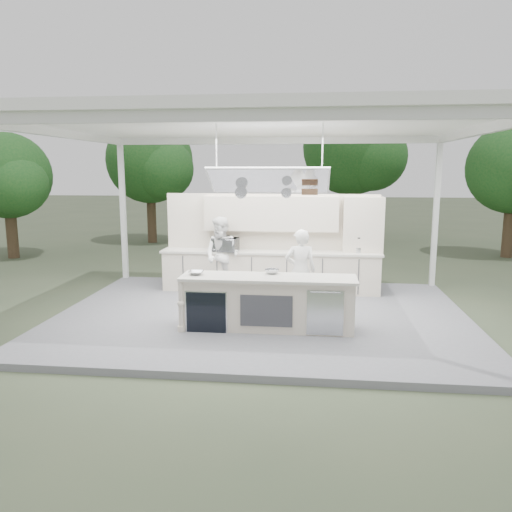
# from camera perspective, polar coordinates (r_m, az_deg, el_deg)

# --- Properties ---
(ground) EXTENTS (90.00, 90.00, 0.00)m
(ground) POSITION_cam_1_polar(r_m,az_deg,el_deg) (9.96, 0.69, -7.25)
(ground) COLOR #404831
(ground) RESTS_ON ground
(stage_deck) EXTENTS (8.00, 6.00, 0.12)m
(stage_deck) POSITION_cam_1_polar(r_m,az_deg,el_deg) (9.95, 0.69, -6.92)
(stage_deck) COLOR slate
(stage_deck) RESTS_ON ground
(tent) EXTENTS (8.20, 6.20, 3.86)m
(tent) POSITION_cam_1_polar(r_m,az_deg,el_deg) (9.54, 0.75, 14.55)
(tent) COLOR white
(tent) RESTS_ON ground
(demo_island) EXTENTS (3.10, 0.79, 0.95)m
(demo_island) POSITION_cam_1_polar(r_m,az_deg,el_deg) (8.91, 1.25, -5.34)
(demo_island) COLOR beige
(demo_island) RESTS_ON stage_deck
(back_counter) EXTENTS (5.08, 0.72, 0.95)m
(back_counter) POSITION_cam_1_polar(r_m,az_deg,el_deg) (11.65, 1.64, -1.69)
(back_counter) COLOR beige
(back_counter) RESTS_ON stage_deck
(back_wall_unit) EXTENTS (5.05, 0.48, 2.25)m
(back_wall_unit) POSITION_cam_1_polar(r_m,az_deg,el_deg) (11.68, 3.93, 3.17)
(back_wall_unit) COLOR beige
(back_wall_unit) RESTS_ON stage_deck
(tree_cluster) EXTENTS (19.55, 9.40, 5.85)m
(tree_cluster) POSITION_cam_1_polar(r_m,az_deg,el_deg) (19.28, 3.22, 10.93)
(tree_cluster) COLOR #433021
(tree_cluster) RESTS_ON ground
(head_chef) EXTENTS (0.64, 0.44, 1.66)m
(head_chef) POSITION_cam_1_polar(r_m,az_deg,el_deg) (9.92, 5.10, -1.68)
(head_chef) COLOR white
(head_chef) RESTS_ON stage_deck
(sous_chef) EXTENTS (1.04, 0.93, 1.76)m
(sous_chef) POSITION_cam_1_polar(r_m,az_deg,el_deg) (11.37, -3.90, 0.07)
(sous_chef) COLOR white
(sous_chef) RESTS_ON stage_deck
(toaster_oven) EXTENTS (0.62, 0.47, 0.32)m
(toaster_oven) POSITION_cam_1_polar(r_m,az_deg,el_deg) (11.47, -3.53, 1.31)
(toaster_oven) COLOR silver
(toaster_oven) RESTS_ON back_counter
(bowl_large) EXTENTS (0.27, 0.27, 0.07)m
(bowl_large) POSITION_cam_1_polar(r_m,az_deg,el_deg) (9.01, -6.86, -1.92)
(bowl_large) COLOR #ADAFB4
(bowl_large) RESTS_ON demo_island
(bowl_small) EXTENTS (0.31, 0.31, 0.08)m
(bowl_small) POSITION_cam_1_polar(r_m,az_deg,el_deg) (9.04, 1.84, -1.77)
(bowl_small) COLOR #B0B3B8
(bowl_small) RESTS_ON demo_island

